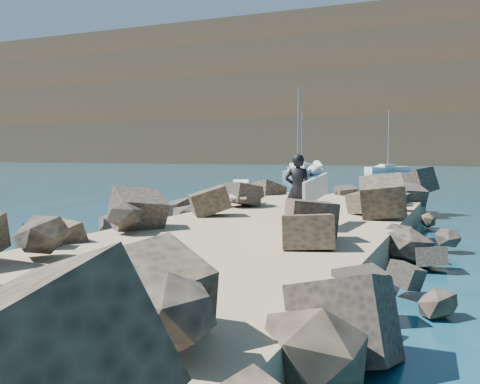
# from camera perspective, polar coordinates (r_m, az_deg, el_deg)

# --- Properties ---
(ground) EXTENTS (800.00, 800.00, 0.00)m
(ground) POSITION_cam_1_polar(r_m,az_deg,el_deg) (12.58, 1.80, -6.52)
(ground) COLOR #0F384C
(ground) RESTS_ON ground
(jetty) EXTENTS (6.00, 26.00, 0.60)m
(jetty) POSITION_cam_1_polar(r_m,az_deg,el_deg) (10.72, -2.11, -6.77)
(jetty) COLOR #8C7759
(jetty) RESTS_ON ground
(riprap_left) EXTENTS (2.60, 22.00, 1.00)m
(riprap_left) POSITION_cam_1_polar(r_m,az_deg,el_deg) (12.58, -13.19, -4.32)
(riprap_left) COLOR black
(riprap_left) RESTS_ON ground
(riprap_right) EXTENTS (2.60, 22.00, 1.00)m
(riprap_right) POSITION_cam_1_polar(r_m,az_deg,el_deg) (10.31, 13.95, -6.20)
(riprap_right) COLOR black
(riprap_right) RESTS_ON ground
(surfboard_resting) EXTENTS (1.25, 2.21, 0.07)m
(surfboard_resting) POSITION_cam_1_polar(r_m,az_deg,el_deg) (17.67, -0.06, -0.04)
(surfboard_resting) COLOR silver
(surfboard_resting) RESTS_ON riprap_left
(surfer_with_board) EXTENTS (0.83, 2.13, 1.72)m
(surfer_with_board) POSITION_cam_1_polar(r_m,az_deg,el_deg) (12.83, 6.44, 0.26)
(surfer_with_board) COLOR black
(surfer_with_board) RESTS_ON jetty
(sailboat_a) EXTENTS (2.64, 7.73, 9.08)m
(sailboat_a) POSITION_cam_1_polar(r_m,az_deg,el_deg) (53.97, 6.16, 2.04)
(sailboat_a) COLOR silver
(sailboat_a) RESTS_ON ground
(sailboat_b) EXTENTS (5.10, 5.88, 7.79)m
(sailboat_b) POSITION_cam_1_polar(r_m,az_deg,el_deg) (68.64, 15.49, 2.36)
(sailboat_b) COLOR silver
(sailboat_b) RESTS_ON ground
(sailboat_e) EXTENTS (5.90, 7.47, 9.41)m
(sailboat_e) POSITION_cam_1_polar(r_m,az_deg,el_deg) (88.46, 6.57, 2.86)
(sailboat_e) COLOR silver
(sailboat_e) RESTS_ON ground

